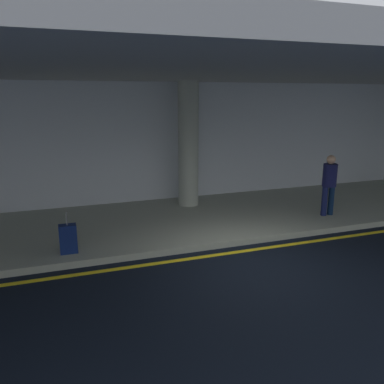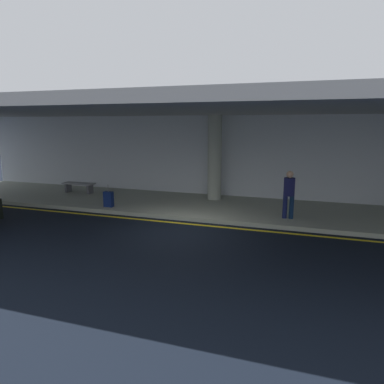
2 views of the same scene
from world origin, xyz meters
The scene contains 8 objects.
ground_plane centered at (0.00, 0.00, 0.00)m, with size 60.00×60.00×0.00m, color black.
sidewalk centered at (0.00, 3.10, 0.07)m, with size 26.00×4.20×0.15m, color gray.
lane_stripe_yellow centered at (0.00, 0.68, 0.00)m, with size 26.00×0.14×0.01m, color yellow.
support_column_far_left centered at (0.00, 4.30, 1.97)m, with size 0.60×0.60×3.65m, color gray.
ceiling_overhang centered at (0.00, 2.60, 3.95)m, with size 28.00×13.20×0.30m, color #9C9C9C.
terminal_back_wall centered at (0.00, 5.35, 1.90)m, with size 26.00×0.30×3.80m, color #B1B8BF.
traveler_with_luggage centered at (3.28, 1.97, 1.11)m, with size 0.38×0.38×1.68m.
suitcase_upright_primary centered at (-3.63, 1.52, 0.46)m, with size 0.36×0.22×0.90m.
Camera 1 is at (-3.79, -6.76, 3.40)m, focal length 37.08 mm.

